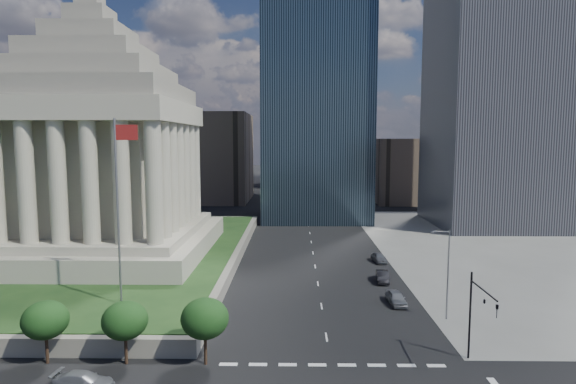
{
  "coord_description": "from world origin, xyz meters",
  "views": [
    {
      "loc": [
        -3.18,
        -26.24,
        19.61
      ],
      "look_at": [
        -3.86,
        20.83,
        14.51
      ],
      "focal_mm": 30.0,
      "sensor_mm": 36.0,
      "label": 1
    }
  ],
  "objects_px": {
    "traffic_signal_ne": "(478,309)",
    "suv_grey": "(84,381)",
    "street_lamp_north": "(447,269)",
    "parked_sedan_mid": "(382,276)",
    "parked_sedan_far": "(379,257)",
    "flagpole": "(119,202)",
    "war_memorial": "(95,128)",
    "parked_sedan_near": "(396,298)"
  },
  "relations": [
    {
      "from": "traffic_signal_ne",
      "to": "suv_grey",
      "type": "distance_m",
      "value": 32.87
    },
    {
      "from": "traffic_signal_ne",
      "to": "street_lamp_north",
      "type": "distance_m",
      "value": 11.34
    },
    {
      "from": "flagpole",
      "to": "parked_sedan_mid",
      "type": "height_order",
      "value": "flagpole"
    },
    {
      "from": "street_lamp_north",
      "to": "parked_sedan_mid",
      "type": "distance_m",
      "value": 15.41
    },
    {
      "from": "flagpole",
      "to": "street_lamp_north",
      "type": "bearing_deg",
      "value": 1.63
    },
    {
      "from": "suv_grey",
      "to": "parked_sedan_near",
      "type": "bearing_deg",
      "value": -47.25
    },
    {
      "from": "traffic_signal_ne",
      "to": "street_lamp_north",
      "type": "bearing_deg",
      "value": 85.81
    },
    {
      "from": "war_memorial",
      "to": "parked_sedan_far",
      "type": "relative_size",
      "value": 8.77
    },
    {
      "from": "suv_grey",
      "to": "war_memorial",
      "type": "bearing_deg",
      "value": 27.77
    },
    {
      "from": "war_memorial",
      "to": "parked_sedan_mid",
      "type": "distance_m",
      "value": 48.55
    },
    {
      "from": "war_memorial",
      "to": "parked_sedan_near",
      "type": "bearing_deg",
      "value": -22.91
    },
    {
      "from": "parked_sedan_near",
      "to": "parked_sedan_far",
      "type": "bearing_deg",
      "value": 82.84
    },
    {
      "from": "flagpole",
      "to": "suv_grey",
      "type": "xyz_separation_m",
      "value": [
        2.04,
        -14.51,
        -12.4
      ]
    },
    {
      "from": "street_lamp_north",
      "to": "flagpole",
      "type": "bearing_deg",
      "value": -178.37
    },
    {
      "from": "parked_sedan_far",
      "to": "war_memorial",
      "type": "bearing_deg",
      "value": 174.85
    },
    {
      "from": "traffic_signal_ne",
      "to": "parked_sedan_mid",
      "type": "height_order",
      "value": "traffic_signal_ne"
    },
    {
      "from": "parked_sedan_far",
      "to": "suv_grey",
      "type": "bearing_deg",
      "value": -134.34
    },
    {
      "from": "traffic_signal_ne",
      "to": "parked_sedan_far",
      "type": "distance_m",
      "value": 36.49
    },
    {
      "from": "parked_sedan_near",
      "to": "parked_sedan_far",
      "type": "xyz_separation_m",
      "value": [
        1.41,
        20.02,
        -0.03
      ]
    },
    {
      "from": "street_lamp_north",
      "to": "parked_sedan_far",
      "type": "distance_m",
      "value": 25.5
    },
    {
      "from": "war_memorial",
      "to": "parked_sedan_near",
      "type": "relative_size",
      "value": 8.42
    },
    {
      "from": "suv_grey",
      "to": "traffic_signal_ne",
      "type": "bearing_deg",
      "value": -75.06
    },
    {
      "from": "traffic_signal_ne",
      "to": "suv_grey",
      "type": "xyz_separation_m",
      "value": [
        -32.29,
        -4.21,
        -4.54
      ]
    },
    {
      "from": "street_lamp_north",
      "to": "parked_sedan_near",
      "type": "height_order",
      "value": "street_lamp_north"
    },
    {
      "from": "flagpole",
      "to": "parked_sedan_near",
      "type": "xyz_separation_m",
      "value": [
        30.83,
        5.82,
        -12.33
      ]
    },
    {
      "from": "parked_sedan_near",
      "to": "street_lamp_north",
      "type": "bearing_deg",
      "value": -51.22
    },
    {
      "from": "street_lamp_north",
      "to": "suv_grey",
      "type": "height_order",
      "value": "street_lamp_north"
    },
    {
      "from": "street_lamp_north",
      "to": "parked_sedan_mid",
      "type": "bearing_deg",
      "value": 107.23
    },
    {
      "from": "parked_sedan_near",
      "to": "parked_sedan_far",
      "type": "distance_m",
      "value": 20.07
    },
    {
      "from": "street_lamp_north",
      "to": "parked_sedan_near",
      "type": "bearing_deg",
      "value": 131.9
    },
    {
      "from": "flagpole",
      "to": "street_lamp_north",
      "type": "distance_m",
      "value": 35.95
    },
    {
      "from": "parked_sedan_near",
      "to": "parked_sedan_far",
      "type": "relative_size",
      "value": 1.04
    },
    {
      "from": "suv_grey",
      "to": "parked_sedan_near",
      "type": "xyz_separation_m",
      "value": [
        28.79,
        20.34,
        0.08
      ]
    },
    {
      "from": "parked_sedan_far",
      "to": "traffic_signal_ne",
      "type": "bearing_deg",
      "value": -94.23
    },
    {
      "from": "war_memorial",
      "to": "suv_grey",
      "type": "distance_m",
      "value": 45.97
    },
    {
      "from": "traffic_signal_ne",
      "to": "war_memorial",
      "type": "bearing_deg",
      "value": 143.58
    },
    {
      "from": "parked_sedan_far",
      "to": "parked_sedan_mid",
      "type": "bearing_deg",
      "value": -104.93
    },
    {
      "from": "flagpole",
      "to": "parked_sedan_mid",
      "type": "xyz_separation_m",
      "value": [
        30.83,
        14.95,
        -12.35
      ]
    },
    {
      "from": "war_memorial",
      "to": "suv_grey",
      "type": "xyz_separation_m",
      "value": [
        14.21,
        -38.51,
        -20.69
      ]
    },
    {
      "from": "parked_sedan_mid",
      "to": "war_memorial",
      "type": "bearing_deg",
      "value": 173.75
    },
    {
      "from": "war_memorial",
      "to": "parked_sedan_mid",
      "type": "relative_size",
      "value": 8.43
    },
    {
      "from": "war_memorial",
      "to": "parked_sedan_far",
      "type": "height_order",
      "value": "war_memorial"
    }
  ]
}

